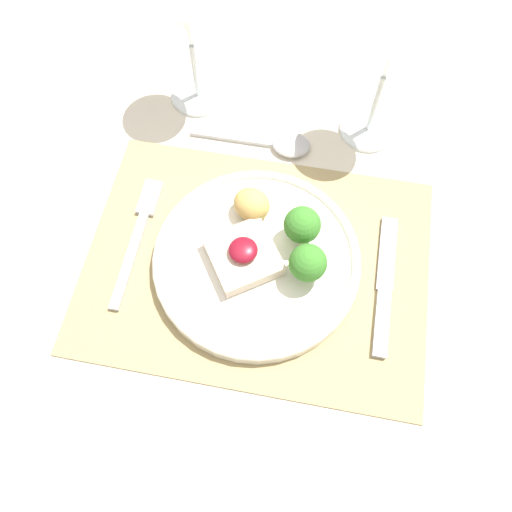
% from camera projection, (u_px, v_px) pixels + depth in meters
% --- Properties ---
extents(ground_plane, '(8.00, 8.00, 0.00)m').
position_uv_depth(ground_plane, '(256.00, 384.00, 1.30)').
color(ground_plane, gray).
extents(dining_table, '(1.44, 1.18, 0.75)m').
position_uv_depth(dining_table, '(257.00, 288.00, 0.70)').
color(dining_table, beige).
rests_on(dining_table, ground_plane).
extents(placemat, '(0.42, 0.31, 0.00)m').
position_uv_depth(placemat, '(257.00, 264.00, 0.62)').
color(placemat, '#9E895B').
rests_on(placemat, dining_table).
extents(dinner_plate, '(0.25, 0.25, 0.07)m').
position_uv_depth(dinner_plate, '(259.00, 256.00, 0.61)').
color(dinner_plate, silver).
rests_on(dinner_plate, placemat).
extents(fork, '(0.02, 0.18, 0.01)m').
position_uv_depth(fork, '(139.00, 232.00, 0.64)').
color(fork, '#B2B2B7').
rests_on(fork, placemat).
extents(knife, '(0.02, 0.18, 0.01)m').
position_uv_depth(knife, '(384.00, 293.00, 0.60)').
color(knife, '#B2B2B7').
rests_on(knife, placemat).
extents(spoon, '(0.17, 0.04, 0.02)m').
position_uv_depth(spoon, '(280.00, 143.00, 0.70)').
color(spoon, '#B2B2B7').
rests_on(spoon, dining_table).
extents(wine_glass_near, '(0.09, 0.09, 0.18)m').
position_uv_depth(wine_glass_near, '(389.00, 59.00, 0.60)').
color(wine_glass_near, white).
rests_on(wine_glass_near, dining_table).
extents(wine_glass_far, '(0.09, 0.09, 0.17)m').
position_uv_depth(wine_glass_far, '(189.00, 27.00, 0.63)').
color(wine_glass_far, white).
rests_on(wine_glass_far, dining_table).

